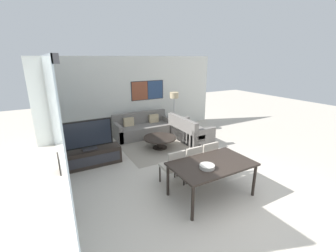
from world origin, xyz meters
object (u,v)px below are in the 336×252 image
(sofa_side, at_px, (189,132))
(dining_table, at_px, (212,166))
(sofa_main, at_px, (143,128))
(dining_chair_centre, at_px, (191,160))
(dining_chair_left, at_px, (174,165))
(tv_console, at_px, (91,157))
(fruit_bowl, at_px, (207,166))
(coffee_table, at_px, (160,140))
(television, at_px, (88,135))
(floor_lamp, at_px, (174,98))
(dining_chair_right, at_px, (207,156))

(sofa_side, bearing_deg, dining_table, 153.67)
(sofa_main, height_order, dining_table, sofa_main)
(sofa_main, distance_m, dining_chair_centre, 3.42)
(dining_chair_centre, bearing_deg, dining_chair_left, -177.88)
(sofa_main, distance_m, dining_chair_left, 3.50)
(tv_console, xyz_separation_m, sofa_side, (3.34, 0.32, 0.05))
(dining_table, relative_size, fruit_bowl, 5.68)
(tv_console, distance_m, coffee_table, 2.14)
(dining_chair_left, relative_size, dining_chair_centre, 1.00)
(coffee_table, bearing_deg, tv_console, -175.59)
(television, bearing_deg, fruit_bowl, -58.64)
(sofa_side, distance_m, dining_table, 3.29)
(television, relative_size, dining_chair_centre, 1.44)
(dining_chair_left, bearing_deg, fruit_bowl, -73.33)
(coffee_table, bearing_deg, television, -175.61)
(dining_chair_centre, bearing_deg, floor_lamp, 65.21)
(sofa_main, distance_m, dining_table, 4.16)
(dining_chair_left, distance_m, dining_chair_centre, 0.47)
(sofa_side, bearing_deg, floor_lamp, -5.50)
(coffee_table, relative_size, floor_lamp, 0.68)
(television, xyz_separation_m, dining_chair_right, (2.36, -1.86, -0.36))
(floor_lamp, bearing_deg, sofa_side, -95.50)
(dining_chair_right, bearing_deg, floor_lamp, 72.05)
(dining_chair_right, relative_size, floor_lamp, 0.57)
(sofa_side, relative_size, dining_chair_centre, 1.90)
(tv_console, height_order, sofa_side, sofa_side)
(dining_table, relative_size, dining_chair_centre, 1.94)
(dining_chair_right, bearing_deg, dining_table, -122.37)
(dining_chair_right, height_order, fruit_bowl, dining_chair_right)
(dining_chair_centre, bearing_deg, dining_chair_right, 2.47)
(dining_chair_left, bearing_deg, floor_lamp, 59.09)
(television, bearing_deg, sofa_side, 5.49)
(tv_console, xyz_separation_m, floor_lamp, (3.45, 1.50, 1.04))
(tv_console, bearing_deg, dining_table, -54.09)
(coffee_table, distance_m, floor_lamp, 2.12)
(television, relative_size, floor_lamp, 0.82)
(tv_console, xyz_separation_m, fruit_bowl, (1.66, -2.73, 0.54))
(sofa_side, relative_size, dining_chair_right, 1.90)
(dining_table, distance_m, fruit_bowl, 0.28)
(fruit_bowl, xyz_separation_m, floor_lamp, (1.79, 4.23, 0.49))
(television, height_order, sofa_side, television)
(floor_lamp, bearing_deg, dining_chair_right, -107.95)
(television, relative_size, sofa_side, 0.76)
(tv_console, bearing_deg, sofa_main, 35.45)
(sofa_main, bearing_deg, fruit_bowl, -96.38)
(sofa_side, distance_m, dining_chair_right, 2.40)
(sofa_main, xyz_separation_m, sofa_side, (1.20, -1.20, -0.00))
(dining_chair_centre, distance_m, fruit_bowl, 0.92)
(television, xyz_separation_m, sofa_main, (2.14, 1.52, -0.58))
(sofa_side, bearing_deg, dining_chair_right, 155.90)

